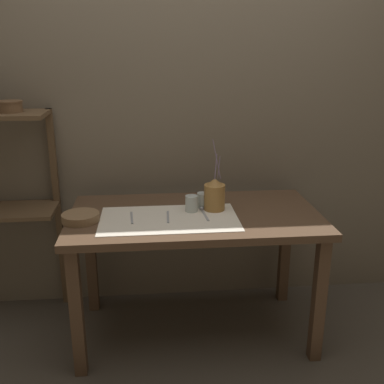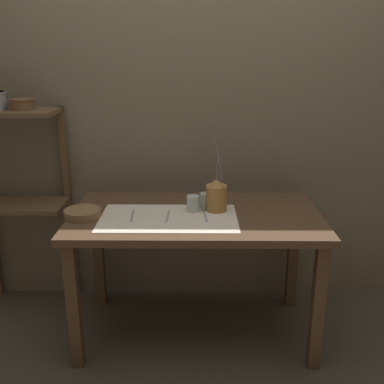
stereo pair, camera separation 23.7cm
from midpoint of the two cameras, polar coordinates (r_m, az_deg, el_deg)
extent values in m
plane|color=#473F35|center=(2.76, 2.90, -17.26)|extent=(12.00, 12.00, 0.00)
cube|color=#6B5E4C|center=(2.76, 2.90, 9.77)|extent=(7.00, 0.06, 2.40)
cube|color=#4C3523|center=(2.42, 3.17, -3.20)|extent=(1.34, 0.72, 0.04)
cube|color=#4C3523|center=(2.37, -12.08, -14.12)|extent=(0.06, 0.06, 0.70)
cube|color=#4C3523|center=(2.42, 18.37, -13.85)|extent=(0.06, 0.06, 0.70)
cube|color=#4C3523|center=(2.88, -9.56, -7.83)|extent=(0.06, 0.06, 0.70)
cube|color=#4C3523|center=(2.93, 14.90, -7.76)|extent=(0.06, 0.06, 0.70)
cube|color=brown|center=(2.72, -20.18, 9.51)|extent=(0.55, 0.31, 0.02)
cube|color=brown|center=(2.84, -19.01, -1.55)|extent=(0.55, 0.31, 0.02)
cube|color=brown|center=(2.91, -13.24, -1.89)|extent=(0.04, 0.04, 1.25)
cube|color=beige|center=(2.34, -0.22, -3.36)|extent=(0.72, 0.41, 0.00)
cylinder|color=olive|center=(2.43, 5.79, -0.84)|extent=(0.11, 0.11, 0.14)
cone|color=olive|center=(2.41, 5.86, 1.20)|extent=(0.08, 0.08, 0.04)
cylinder|color=slate|center=(2.37, 6.40, 2.98)|extent=(0.01, 0.03, 0.13)
cylinder|color=slate|center=(2.37, 6.15, 4.08)|extent=(0.04, 0.03, 0.21)
cylinder|color=slate|center=(2.37, 6.00, 3.08)|extent=(0.02, 0.03, 0.13)
cylinder|color=brown|center=(2.39, -11.12, -2.71)|extent=(0.19, 0.19, 0.04)
cylinder|color=#B7C1BC|center=(2.42, 2.81, -1.52)|extent=(0.07, 0.07, 0.09)
cylinder|color=#B7C1BC|center=(2.48, 4.34, -1.14)|extent=(0.06, 0.06, 0.08)
cube|color=#939399|center=(2.37, -4.89, -3.03)|extent=(0.02, 0.17, 0.00)
cube|color=#939399|center=(2.36, -0.34, -3.11)|extent=(0.02, 0.17, 0.00)
cube|color=#939399|center=(2.37, 4.43, -3.03)|extent=(0.03, 0.17, 0.00)
sphere|color=#939399|center=(2.45, 4.13, -2.27)|extent=(0.02, 0.02, 0.02)
cylinder|color=brown|center=(2.68, -18.52, 10.51)|extent=(0.13, 0.13, 0.06)
cylinder|color=brown|center=(2.68, -18.57, 11.07)|extent=(0.14, 0.14, 0.01)
camera|label=1|loc=(0.12, -87.14, 0.92)|focal=42.00mm
camera|label=2|loc=(0.12, 92.86, -0.92)|focal=42.00mm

